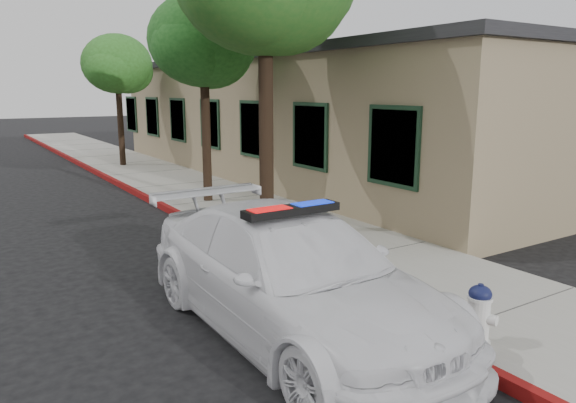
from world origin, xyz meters
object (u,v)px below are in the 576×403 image
Objects in this scene: police_car at (292,274)px; street_tree_far at (118,67)px; fire_hydrant at (479,314)px; street_tree_mid at (203,45)px; clapboard_building at (310,117)px.

police_car is 16.61m from street_tree_far.
street_tree_mid is at bearing 65.21° from fire_hydrant.
fire_hydrant is at bearing -95.28° from street_tree_mid.
clapboard_building is 7.81m from street_tree_far.
street_tree_far is (-5.30, 5.43, 1.84)m from clapboard_building.
police_car is (-7.77, -10.68, -1.34)m from clapboard_building.
fire_hydrant is 10.28m from street_tree_mid.
fire_hydrant is at bearing -116.87° from clapboard_building.
fire_hydrant is 0.15× the size of street_tree_far.
police_car is 1.00× the size of street_tree_mid.
police_car is 1.06× the size of street_tree_far.
street_tree_far is at bearing 80.94° from police_car.
street_tree_mid reaches higher than clapboard_building.
street_tree_mid is 1.07× the size of street_tree_far.
clapboard_building is 3.86× the size of police_car.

